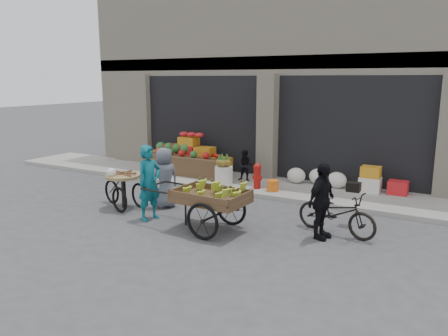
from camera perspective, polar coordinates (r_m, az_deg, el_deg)
The scene contains 15 objects.
ground at distance 9.53m, azimuth -6.86°, elevation -7.67°, with size 80.00×80.00×0.00m, color #424244.
sidewalk at distance 12.90m, azimuth 3.97°, elevation -2.19°, with size 18.00×2.20×0.12m, color gray.
building at distance 16.17m, azimuth 10.32°, elevation 12.28°, with size 14.00×6.45×7.00m.
fruit_display at distance 14.22m, azimuth -4.56°, elevation 1.62°, with size 3.10×1.12×1.24m.
pineapple_bin at distance 12.73m, azimuth -0.03°, elevation -0.91°, with size 0.52×0.52×0.50m, color silver.
fire_hydrant at distance 12.17m, azimuth 4.36°, elevation -0.90°, with size 0.22×0.22×0.71m.
orange_bucket at distance 11.98m, azimuth 6.41°, elevation -2.28°, with size 0.32×0.32×0.30m, color orange.
right_bay_goods at distance 12.53m, azimuth 16.05°, elevation -1.40°, with size 3.35×0.60×0.70m.
seated_person at distance 13.02m, azimuth 2.80°, elevation 0.32°, with size 0.45×0.35×0.93m, color black.
banana_cart at distance 9.06m, azimuth -2.05°, elevation -3.47°, with size 2.61×1.19×1.07m.
vendor_woman at distance 9.89m, azimuth -9.73°, elevation -1.91°, with size 0.62×0.41×1.70m, color #0E606E.
tricycle_cart at distance 10.96m, azimuth -13.03°, elevation -2.24°, with size 1.46×1.03×0.95m.
vendor_grey at distance 10.78m, azimuth -7.76°, elevation -1.27°, with size 0.73×0.48×1.50m, color slate.
bicycle at distance 9.22m, azimuth 14.46°, elevation -5.68°, with size 0.60×1.72×0.90m, color black.
cyclist at distance 8.81m, azimuth 12.62°, elevation -4.23°, with size 0.90×0.38×1.54m, color black.
Camera 1 is at (5.38, -7.21, 3.14)m, focal length 35.00 mm.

